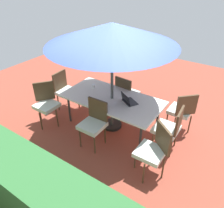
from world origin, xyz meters
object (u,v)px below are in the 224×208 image
(cup, at_px, (94,86))
(chair_southwest, at_px, (182,110))
(patio_umbrella, at_px, (112,34))
(chair_northeast, at_px, (46,102))
(chair_north, at_px, (94,122))
(laptop, at_px, (128,101))
(chair_south, at_px, (126,93))
(dining_table, at_px, (112,100))
(chair_east, at_px, (65,89))
(chair_west, at_px, (170,127))
(chair_northwest, at_px, (154,149))

(cup, bearing_deg, chair_southwest, -163.90)
(patio_umbrella, xyz_separation_m, chair_northeast, (1.32, 0.70, -1.54))
(chair_north, height_order, laptop, chair_north)
(laptop, bearing_deg, patio_umbrella, 34.81)
(chair_southwest, bearing_deg, patio_umbrella, -17.40)
(chair_north, bearing_deg, chair_southwest, 45.36)
(chair_north, distance_m, laptop, 0.83)
(chair_south, bearing_deg, chair_southwest, -174.56)
(chair_northeast, relative_size, chair_south, 1.00)
(chair_north, bearing_deg, patio_umbrella, 90.82)
(dining_table, xyz_separation_m, chair_east, (1.38, 0.02, -0.15))
(chair_northeast, xyz_separation_m, chair_south, (-1.28, -1.38, 0.00))
(chair_north, bearing_deg, laptop, 62.03)
(patio_umbrella, height_order, chair_southwest, patio_umbrella)
(chair_south, bearing_deg, chair_west, 157.44)
(chair_west, xyz_separation_m, chair_southwest, (0.02, -0.72, 0.00))
(patio_umbrella, distance_m, chair_east, 2.07)
(chair_northeast, relative_size, chair_east, 1.00)
(patio_umbrella, distance_m, chair_southwest, 2.15)
(chair_northeast, relative_size, chair_southwest, 1.00)
(patio_umbrella, height_order, chair_south, patio_umbrella)
(cup, bearing_deg, chair_south, -137.05)
(chair_south, height_order, cup, chair_south)
(chair_south, xyz_separation_m, cup, (0.57, 0.53, 0.24))
(chair_east, xyz_separation_m, laptop, (-1.77, -0.05, 0.24))
(chair_southwest, distance_m, chair_north, 1.89)
(dining_table, bearing_deg, patio_umbrella, 0.00)
(dining_table, bearing_deg, chair_north, 92.34)
(dining_table, relative_size, chair_north, 2.19)
(dining_table, distance_m, chair_northwest, 1.53)
(chair_west, bearing_deg, dining_table, -96.63)
(patio_umbrella, bearing_deg, chair_east, 0.80)
(chair_northwest, bearing_deg, laptop, 179.56)
(chair_south, height_order, laptop, chair_south)
(chair_west, bearing_deg, cup, -100.58)
(chair_west, height_order, chair_north, same)
(chair_south, bearing_deg, dining_table, 97.57)
(chair_north, distance_m, chair_south, 1.36)
(patio_umbrella, relative_size, chair_north, 2.56)
(dining_table, bearing_deg, chair_west, 179.06)
(dining_table, distance_m, patio_umbrella, 1.40)
(chair_northeast, distance_m, chair_south, 1.88)
(chair_northeast, xyz_separation_m, chair_east, (0.06, -0.68, 0.00))
(chair_northeast, height_order, chair_east, same)
(chair_west, height_order, laptop, chair_west)
(chair_south, relative_size, cup, 10.63)
(chair_north, bearing_deg, chair_south, 91.26)
(chair_west, bearing_deg, chair_south, -122.61)
(patio_umbrella, xyz_separation_m, chair_southwest, (-1.32, -0.70, -1.54))
(chair_east, bearing_deg, patio_umbrella, -92.12)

